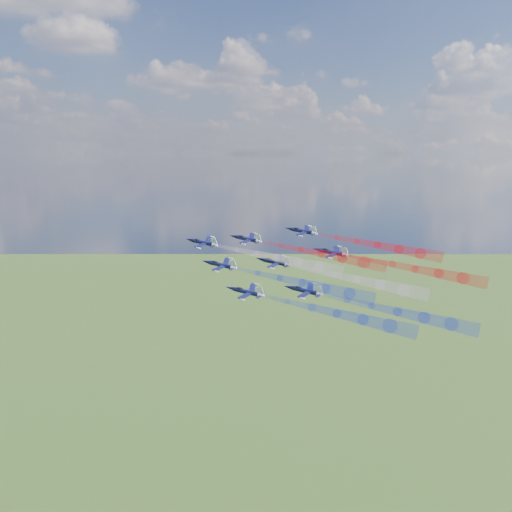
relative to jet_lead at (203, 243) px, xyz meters
name	(u,v)px	position (x,y,z in m)	size (l,w,h in m)	color
jet_lead	(203,243)	(0.00, 0.00, 0.00)	(8.46, 10.57, 2.82)	black
trail_lead	(277,258)	(14.49, -17.23, -2.84)	(3.52, 36.04, 3.52)	white
jet_inner_left	(221,265)	(-0.66, -14.25, -3.89)	(8.46, 10.57, 2.82)	black
trail_inner_left	(302,283)	(13.82, -31.48, -6.73)	(3.52, 36.04, 3.52)	#1A33DE
jet_inner_right	(247,239)	(13.04, -1.61, 0.38)	(8.46, 10.57, 2.82)	black
trail_inner_right	(321,254)	(27.53, -18.85, -2.46)	(3.52, 36.04, 3.52)	red
jet_outer_left	(247,292)	(-0.01, -28.48, -8.10)	(8.46, 10.57, 2.82)	black
trail_outer_left	(337,313)	(14.48, -45.71, -10.94)	(3.52, 36.04, 3.52)	#1A33DE
jet_center_third	(275,262)	(14.16, -16.57, -4.03)	(8.46, 10.57, 2.82)	black
trail_center_third	(357,280)	(28.65, -33.80, -6.87)	(3.52, 36.04, 3.52)	white
jet_outer_right	(302,231)	(30.03, -4.62, 2.00)	(8.46, 10.57, 2.82)	black
trail_outer_right	(378,245)	(44.51, -21.86, -0.84)	(3.52, 36.04, 3.52)	red
jet_rear_left	(305,291)	(13.87, -32.78, -8.41)	(8.46, 10.57, 2.82)	black
trail_rear_left	(398,312)	(28.36, -50.01, -11.25)	(3.52, 36.04, 3.52)	#1A33DE
jet_rear_right	(332,252)	(30.14, -20.17, -2.04)	(8.46, 10.57, 2.82)	black
trail_rear_right	(415,269)	(44.63, -37.40, -4.88)	(3.52, 36.04, 3.52)	red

